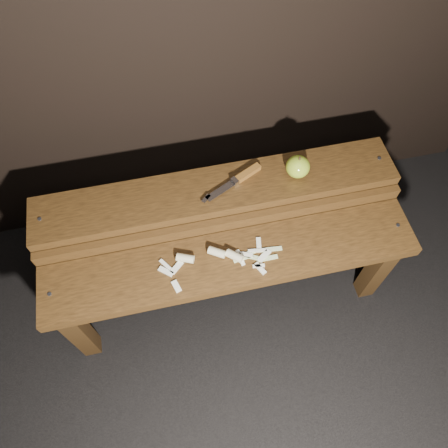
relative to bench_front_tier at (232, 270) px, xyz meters
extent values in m
plane|color=black|center=(0.00, 0.06, -0.35)|extent=(60.00, 60.00, 0.00)
cube|color=black|center=(-0.54, -0.04, -0.16)|extent=(0.06, 0.06, 0.38)
cube|color=black|center=(0.54, -0.04, -0.16)|extent=(0.06, 0.06, 0.38)
cube|color=#3C240E|center=(0.00, 0.01, 0.05)|extent=(1.20, 0.20, 0.04)
cylinder|color=slate|center=(-0.56, 0.01, 0.07)|extent=(0.01, 0.01, 0.00)
cylinder|color=slate|center=(0.56, 0.01, 0.07)|extent=(0.01, 0.01, 0.00)
cube|color=black|center=(-0.54, 0.26, -0.12)|extent=(0.06, 0.06, 0.46)
cube|color=black|center=(0.54, 0.26, -0.12)|extent=(0.06, 0.06, 0.46)
cube|color=#3C240E|center=(0.00, 0.13, 0.09)|extent=(1.20, 0.02, 0.05)
cube|color=#3C240E|center=(0.00, 0.23, 0.13)|extent=(1.20, 0.18, 0.04)
cylinder|color=slate|center=(-0.56, 0.23, 0.15)|extent=(0.01, 0.01, 0.00)
cylinder|color=slate|center=(0.56, 0.23, 0.15)|extent=(0.01, 0.01, 0.00)
ellipsoid|color=olive|center=(0.27, 0.23, 0.18)|extent=(0.08, 0.08, 0.07)
cylinder|color=#382314|center=(0.27, 0.23, 0.22)|extent=(0.01, 0.01, 0.01)
cube|color=brown|center=(0.11, 0.26, 0.16)|extent=(0.10, 0.06, 0.02)
cube|color=silver|center=(0.06, 0.23, 0.16)|extent=(0.03, 0.03, 0.02)
cube|color=silver|center=(0.01, 0.21, 0.16)|extent=(0.10, 0.07, 0.00)
cube|color=silver|center=(-0.04, 0.19, 0.16)|extent=(0.03, 0.03, 0.00)
cube|color=beige|center=(-0.18, -0.05, 0.07)|extent=(0.03, 0.04, 0.01)
cube|color=beige|center=(-0.21, 0.03, 0.07)|extent=(0.04, 0.05, 0.01)
cube|color=beige|center=(0.03, 0.01, 0.07)|extent=(0.02, 0.06, 0.01)
cube|color=beige|center=(0.10, 0.00, 0.07)|extent=(0.05, 0.04, 0.01)
cube|color=beige|center=(0.08, -0.04, 0.07)|extent=(0.03, 0.05, 0.01)
cube|color=beige|center=(0.08, -0.03, 0.07)|extent=(0.04, 0.01, 0.01)
cube|color=beige|center=(-0.21, 0.01, 0.07)|extent=(0.05, 0.04, 0.01)
cube|color=beige|center=(0.05, 0.01, 0.07)|extent=(0.04, 0.03, 0.01)
cube|color=beige|center=(0.09, 0.02, 0.07)|extent=(0.06, 0.02, 0.01)
cube|color=beige|center=(0.10, 0.04, 0.07)|extent=(0.02, 0.04, 0.01)
cube|color=beige|center=(-0.17, 0.02, 0.07)|extent=(0.05, 0.04, 0.01)
cylinder|color=#C9BB8C|center=(0.01, 0.01, 0.08)|extent=(0.06, 0.06, 0.03)
cylinder|color=#C9BB8C|center=(-0.04, 0.04, 0.08)|extent=(0.06, 0.05, 0.03)
cylinder|color=#C9BB8C|center=(-0.14, 0.04, 0.08)|extent=(0.06, 0.05, 0.03)
cube|color=#BCC988|center=(0.11, -0.01, 0.07)|extent=(0.07, 0.01, 0.00)
cube|color=#BCC988|center=(0.04, 0.00, 0.07)|extent=(0.07, 0.02, 0.00)
cube|color=#BCC988|center=(0.05, 0.01, 0.07)|extent=(0.07, 0.03, 0.00)
cube|color=#BCC988|center=(0.13, 0.01, 0.07)|extent=(0.07, 0.02, 0.00)
cube|color=#BCC988|center=(0.06, 0.00, 0.07)|extent=(0.06, 0.04, 0.00)
camera|label=1|loc=(-0.15, -0.57, 1.30)|focal=35.00mm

